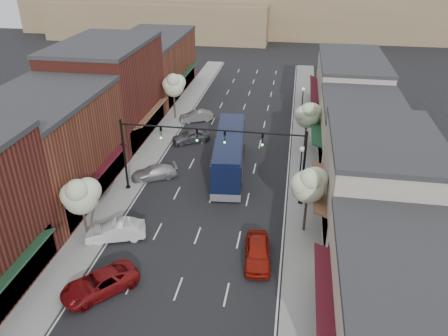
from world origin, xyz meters
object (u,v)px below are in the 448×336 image
at_px(signal_mast_left, 149,146).
at_px(parked_car_c, 154,172).
at_px(tree_left_near, 80,195).
at_px(coach_bus, 229,153).
at_px(parked_car_d, 191,136).
at_px(tree_right_near, 309,184).
at_px(tree_right_far, 308,114).
at_px(signal_mast_right, 276,156).
at_px(parked_car_e, 196,116).
at_px(red_hatchback, 257,252).
at_px(parked_car_b, 116,231).
at_px(parked_car_a, 100,283).
at_px(tree_left_far, 174,85).
at_px(lamp_post_far, 303,98).
at_px(lamp_post_near, 301,161).

xyz_separation_m(signal_mast_left, parked_car_c, (-0.58, 2.40, -3.98)).
bearing_deg(tree_left_near, coach_bus, 55.70).
height_order(signal_mast_left, parked_car_d, signal_mast_left).
distance_m(tree_right_near, tree_right_far, 16.01).
distance_m(signal_mast_right, parked_car_e, 21.22).
height_order(tree_right_near, parked_car_e, tree_right_near).
bearing_deg(red_hatchback, parked_car_d, 110.21).
height_order(coach_bus, parked_car_b, coach_bus).
height_order(signal_mast_left, coach_bus, signal_mast_left).
height_order(coach_bus, parked_car_d, coach_bus).
xyz_separation_m(parked_car_a, parked_car_e, (-0.38, 30.78, -0.03)).
distance_m(red_hatchback, parked_car_d, 21.74).
height_order(signal_mast_right, parked_car_d, signal_mast_right).
height_order(tree_left_far, coach_bus, tree_left_far).
xyz_separation_m(coach_bus, red_hatchback, (4.18, -13.46, -1.20)).
xyz_separation_m(tree_left_far, red_hatchback, (13.23, -26.19, -3.81)).
xyz_separation_m(lamp_post_far, parked_car_b, (-14.00, -27.42, -2.25)).
xyz_separation_m(lamp_post_near, lamp_post_far, (0.00, 17.50, 0.00)).
bearing_deg(signal_mast_left, tree_right_near, -16.19).
height_order(tree_left_far, parked_car_b, tree_left_far).
distance_m(signal_mast_right, tree_left_near, 16.05).
distance_m(lamp_post_far, parked_car_a, 35.58).
bearing_deg(lamp_post_far, lamp_post_near, -90.00).
bearing_deg(parked_car_d, tree_right_far, 62.21).
xyz_separation_m(tree_left_near, parked_car_e, (2.83, 25.74, -3.53)).
height_order(tree_right_near, parked_car_b, tree_right_near).
bearing_deg(tree_left_far, lamp_post_near, -43.89).
height_order(signal_mast_right, tree_left_near, signal_mast_right).
distance_m(signal_mast_right, parked_car_a, 17.34).
bearing_deg(signal_mast_right, red_hatchback, -94.48).
distance_m(coach_bus, red_hatchback, 14.14).
xyz_separation_m(coach_bus, parked_car_a, (-5.85, -18.31, -1.28)).
bearing_deg(parked_car_a, parked_car_d, 131.59).
bearing_deg(parked_car_e, tree_right_far, 40.87).
distance_m(tree_left_near, parked_car_e, 26.13).
bearing_deg(parked_car_d, parked_car_c, -40.94).
bearing_deg(tree_left_far, parked_car_b, -85.37).
bearing_deg(parked_car_a, parked_car_e, 133.33).
height_order(tree_right_far, parked_car_d, tree_right_far).
relative_size(signal_mast_right, tree_right_far, 1.51).
distance_m(signal_mast_right, tree_left_far, 22.68).
bearing_deg(signal_mast_right, parked_car_a, -129.16).
relative_size(tree_right_far, parked_car_e, 1.30).
bearing_deg(red_hatchback, parked_car_c, 130.46).
bearing_deg(tree_right_far, parked_car_e, 157.38).
xyz_separation_m(parked_car_b, parked_car_d, (1.59, 18.69, -0.02)).
relative_size(signal_mast_right, lamp_post_far, 1.85).
height_order(signal_mast_right, coach_bus, signal_mast_right).
xyz_separation_m(signal_mast_right, tree_right_far, (2.73, 11.95, -0.63)).
bearing_deg(tree_left_near, tree_right_far, 50.31).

